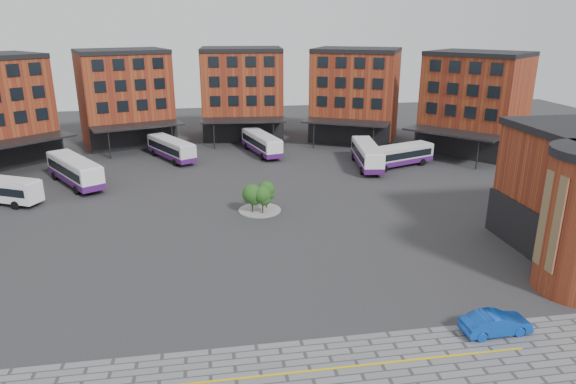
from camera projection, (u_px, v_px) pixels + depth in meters
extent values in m
plane|color=#28282B|center=(251.00, 263.00, 41.63)|extent=(160.00, 160.00, 0.00)
cube|color=gold|center=(310.00, 371.00, 28.83)|extent=(26.00, 0.15, 0.02)
cube|color=black|center=(15.00, 154.00, 67.86)|extent=(10.00, 9.07, 4.00)
cube|color=black|center=(6.00, 99.00, 65.45)|extent=(8.60, 7.77, 8.00)
cube|color=black|center=(21.00, 141.00, 65.83)|extent=(12.61, 11.97, 0.25)
cylinder|color=black|center=(64.00, 152.00, 68.77)|extent=(0.20, 0.20, 4.00)
cube|color=brown|center=(125.00, 99.00, 80.52)|extent=(15.55, 13.69, 14.00)
cube|color=black|center=(135.00, 136.00, 78.06)|extent=(12.45, 4.71, 4.00)
cube|color=black|center=(121.00, 51.00, 78.20)|extent=(15.65, 13.97, 0.60)
cube|color=black|center=(131.00, 89.00, 75.61)|extent=(10.87, 3.87, 8.00)
cube|color=black|center=(138.00, 126.00, 75.46)|extent=(13.72, 8.39, 0.25)
cylinder|color=black|center=(109.00, 145.00, 72.55)|extent=(0.20, 0.20, 4.00)
cylinder|color=black|center=(172.00, 138.00, 76.64)|extent=(0.20, 0.20, 4.00)
cube|color=brown|center=(242.00, 94.00, 85.65)|extent=(13.67, 10.88, 14.00)
cube|color=black|center=(243.00, 130.00, 82.66)|extent=(13.00, 1.41, 4.00)
cube|color=black|center=(241.00, 49.00, 83.34)|extent=(13.69, 11.18, 0.60)
cube|color=black|center=(242.00, 85.00, 80.19)|extent=(11.42, 0.95, 8.00)
cube|color=black|center=(243.00, 120.00, 79.81)|extent=(13.28, 5.30, 0.25)
cylinder|color=black|center=(214.00, 136.00, 78.35)|extent=(0.20, 0.20, 4.00)
cylinder|color=black|center=(273.00, 135.00, 79.14)|extent=(0.20, 0.20, 4.00)
cube|color=brown|center=(355.00, 96.00, 83.73)|extent=(16.12, 14.81, 14.00)
cube|color=black|center=(348.00, 132.00, 80.94)|extent=(11.81, 6.35, 4.00)
cube|color=black|center=(357.00, 50.00, 81.42)|extent=(16.26, 15.08, 0.60)
cube|color=black|center=(350.00, 86.00, 78.47)|extent=(10.26, 5.33, 8.00)
cube|color=black|center=(346.00, 122.00, 78.18)|extent=(13.58, 9.82, 0.25)
cylinder|color=black|center=(314.00, 136.00, 78.51)|extent=(0.20, 0.20, 4.00)
cylinder|color=black|center=(373.00, 140.00, 75.88)|extent=(0.20, 0.20, 4.00)
cube|color=brown|center=(475.00, 105.00, 75.06)|extent=(16.02, 16.39, 14.00)
cube|color=black|center=(457.00, 144.00, 73.17)|extent=(8.74, 10.28, 4.00)
cube|color=black|center=(481.00, 53.00, 72.74)|extent=(16.25, 16.58, 0.60)
cube|color=black|center=(462.00, 93.00, 70.73)|extent=(7.47, 8.86, 8.00)
cube|color=black|center=(452.00, 133.00, 70.84)|extent=(11.73, 12.79, 0.25)
cylinder|color=black|center=(415.00, 144.00, 73.00)|extent=(0.20, 0.20, 4.00)
cylinder|color=black|center=(478.00, 155.00, 67.37)|extent=(0.20, 0.20, 4.00)
cube|color=black|center=(528.00, 232.00, 42.63)|extent=(0.40, 12.00, 4.00)
cube|color=red|center=(550.00, 222.00, 35.48)|extent=(0.12, 2.20, 7.00)
cylinder|color=gray|center=(260.00, 210.00, 53.15)|extent=(4.40, 4.40, 0.12)
cylinder|color=#332114|center=(252.00, 206.00, 52.25)|extent=(0.14, 0.14, 1.49)
sphere|color=#1A4416|center=(252.00, 194.00, 51.82)|extent=(2.01, 2.01, 2.01)
sphere|color=#1A4416|center=(254.00, 198.00, 51.85)|extent=(1.41, 1.41, 1.41)
cylinder|color=#332114|center=(267.00, 202.00, 53.62)|extent=(0.14, 0.14, 1.48)
sphere|color=#1A4416|center=(266.00, 190.00, 53.20)|extent=(1.79, 1.79, 1.79)
sphere|color=#1A4416|center=(269.00, 194.00, 53.23)|extent=(1.25, 1.25, 1.25)
cylinder|color=#332114|center=(263.00, 207.00, 52.03)|extent=(0.14, 0.14, 1.48)
sphere|color=#1A4416|center=(262.00, 195.00, 51.60)|extent=(1.79, 1.79, 1.79)
sphere|color=#1A4416|center=(265.00, 199.00, 51.64)|extent=(1.25, 1.25, 1.25)
cylinder|color=black|center=(15.00, 205.00, 53.37)|extent=(0.94, 0.65, 0.91)
cylinder|color=black|center=(32.00, 198.00, 55.44)|extent=(0.94, 0.65, 0.91)
cube|color=white|center=(75.00, 170.00, 60.99)|extent=(8.35, 11.21, 2.58)
cube|color=black|center=(74.00, 168.00, 60.93)|extent=(7.91, 10.45, 1.00)
cube|color=silver|center=(73.00, 159.00, 60.56)|extent=(8.02, 10.76, 0.13)
cube|color=black|center=(58.00, 159.00, 64.97)|extent=(1.96, 1.28, 1.16)
cube|color=#451562|center=(76.00, 177.00, 61.28)|extent=(8.41, 11.26, 0.74)
cylinder|color=black|center=(54.00, 176.00, 63.23)|extent=(0.82, 1.06, 1.05)
cylinder|color=black|center=(76.00, 172.00, 64.88)|extent=(0.82, 1.06, 1.05)
cylinder|color=black|center=(76.00, 190.00, 57.95)|extent=(0.82, 1.06, 1.05)
cylinder|color=black|center=(99.00, 185.00, 59.60)|extent=(0.82, 1.06, 1.05)
cube|color=silver|center=(171.00, 148.00, 72.18)|extent=(7.17, 10.33, 2.34)
cube|color=black|center=(171.00, 147.00, 72.13)|extent=(6.82, 9.62, 0.91)
cube|color=silver|center=(171.00, 139.00, 71.80)|extent=(6.89, 9.91, 0.11)
cube|color=black|center=(155.00, 140.00, 75.94)|extent=(1.83, 1.09, 1.05)
cube|color=#451562|center=(172.00, 154.00, 72.45)|extent=(7.23, 10.38, 0.67)
cylinder|color=black|center=(154.00, 153.00, 74.37)|extent=(0.71, 0.97, 0.95)
cylinder|color=black|center=(169.00, 151.00, 75.77)|extent=(0.71, 0.97, 0.95)
cylinder|color=black|center=(175.00, 163.00, 69.37)|extent=(0.71, 0.97, 0.95)
cylinder|color=black|center=(191.00, 160.00, 70.77)|extent=(0.71, 0.97, 0.95)
cube|color=white|center=(261.00, 142.00, 75.28)|extent=(4.99, 10.97, 2.38)
cube|color=black|center=(261.00, 141.00, 75.22)|extent=(4.84, 10.16, 0.92)
cube|color=silver|center=(261.00, 134.00, 74.88)|extent=(4.79, 10.53, 0.12)
cube|color=black|center=(249.00, 134.00, 79.77)|extent=(2.03, 0.63, 1.07)
cube|color=#451562|center=(262.00, 148.00, 75.55)|extent=(5.04, 11.02, 0.68)
cylinder|color=black|center=(246.00, 146.00, 78.19)|extent=(0.52, 1.01, 0.97)
cylinder|color=black|center=(261.00, 145.00, 79.11)|extent=(0.52, 1.01, 0.97)
cylinder|color=black|center=(262.00, 157.00, 72.23)|extent=(0.52, 1.01, 0.97)
cylinder|color=black|center=(278.00, 155.00, 73.16)|extent=(0.52, 1.01, 0.97)
cube|color=white|center=(367.00, 154.00, 68.45)|extent=(3.95, 11.34, 2.47)
cube|color=black|center=(367.00, 153.00, 68.39)|extent=(3.89, 10.47, 0.96)
cube|color=silver|center=(367.00, 145.00, 68.04)|extent=(3.79, 10.89, 0.12)
cube|color=black|center=(360.00, 143.00, 73.55)|extent=(2.14, 0.40, 1.11)
cube|color=#451562|center=(367.00, 161.00, 68.73)|extent=(3.99, 11.39, 0.71)
cylinder|color=black|center=(353.00, 157.00, 72.19)|extent=(0.43, 1.04, 1.01)
cylinder|color=black|center=(371.00, 157.00, 72.27)|extent=(0.43, 1.04, 1.01)
cylinder|color=black|center=(362.00, 171.00, 65.45)|extent=(0.43, 1.04, 1.01)
cylinder|color=black|center=(381.00, 171.00, 65.53)|extent=(0.43, 1.04, 1.01)
cube|color=silver|center=(399.00, 155.00, 68.59)|extent=(10.51, 5.84, 2.30)
cube|color=black|center=(399.00, 154.00, 68.54)|extent=(9.76, 5.60, 0.89)
cube|color=silver|center=(399.00, 146.00, 68.21)|extent=(10.09, 5.60, 0.11)
cube|color=black|center=(427.00, 149.00, 70.92)|extent=(0.81, 1.91, 1.03)
cube|color=#451562|center=(398.00, 161.00, 68.85)|extent=(10.57, 5.89, 0.66)
cylinder|color=black|center=(411.00, 158.00, 71.50)|extent=(0.98, 0.59, 0.94)
cylinder|color=black|center=(423.00, 162.00, 69.57)|extent=(0.98, 0.59, 0.94)
cylinder|color=black|center=(373.00, 165.00, 68.38)|extent=(0.98, 0.59, 0.94)
cylinder|color=black|center=(385.00, 169.00, 66.44)|extent=(0.98, 0.59, 0.94)
imported|color=#0C3EA7|center=(496.00, 323.00, 32.12)|extent=(4.48, 1.75, 1.45)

